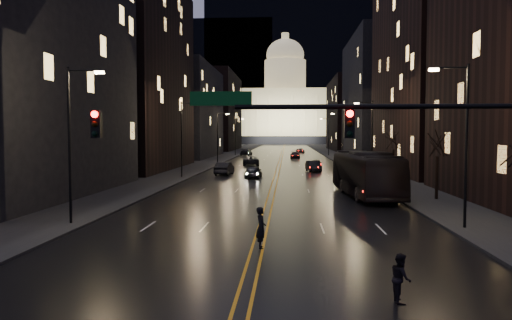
% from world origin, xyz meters
% --- Properties ---
extents(ground, '(900.00, 900.00, 0.00)m').
position_xyz_m(ground, '(0.00, 0.00, 0.00)').
color(ground, black).
rests_on(ground, ground).
extents(road, '(20.00, 320.00, 0.02)m').
position_xyz_m(road, '(0.00, 130.00, 0.01)').
color(road, black).
rests_on(road, ground).
extents(sidewalk_left, '(8.00, 320.00, 0.16)m').
position_xyz_m(sidewalk_left, '(-14.00, 130.00, 0.08)').
color(sidewalk_left, black).
rests_on(sidewalk_left, ground).
extents(sidewalk_right, '(8.00, 320.00, 0.16)m').
position_xyz_m(sidewalk_right, '(14.00, 130.00, 0.08)').
color(sidewalk_right, black).
rests_on(sidewalk_right, ground).
extents(center_line, '(0.62, 320.00, 0.01)m').
position_xyz_m(center_line, '(0.00, 130.00, 0.03)').
color(center_line, orange).
rests_on(center_line, road).
extents(building_left_near, '(12.00, 28.00, 22.00)m').
position_xyz_m(building_left_near, '(-21.00, 22.00, 11.00)').
color(building_left_near, black).
rests_on(building_left_near, ground).
extents(building_left_mid, '(12.00, 30.00, 28.00)m').
position_xyz_m(building_left_mid, '(-21.00, 54.00, 14.00)').
color(building_left_mid, black).
rests_on(building_left_mid, ground).
extents(building_left_far, '(12.00, 34.00, 20.00)m').
position_xyz_m(building_left_far, '(-21.00, 92.00, 10.00)').
color(building_left_far, black).
rests_on(building_left_far, ground).
extents(building_left_dist, '(12.00, 40.00, 24.00)m').
position_xyz_m(building_left_dist, '(-21.00, 140.00, 12.00)').
color(building_left_dist, black).
rests_on(building_left_dist, ground).
extents(building_right_tall, '(12.00, 30.00, 38.00)m').
position_xyz_m(building_right_tall, '(21.00, 50.00, 19.00)').
color(building_right_tall, black).
rests_on(building_right_tall, ground).
extents(building_right_mid, '(12.00, 34.00, 26.00)m').
position_xyz_m(building_right_mid, '(21.00, 92.00, 13.00)').
color(building_right_mid, black).
rests_on(building_right_mid, ground).
extents(building_right_dist, '(12.00, 40.00, 22.00)m').
position_xyz_m(building_right_dist, '(21.00, 140.00, 11.00)').
color(building_right_dist, black).
rests_on(building_right_dist, ground).
extents(mountain_ridge, '(520.00, 60.00, 130.00)m').
position_xyz_m(mountain_ridge, '(40.00, 380.00, 65.00)').
color(mountain_ridge, black).
rests_on(mountain_ridge, ground).
extents(capitol, '(90.00, 50.00, 58.50)m').
position_xyz_m(capitol, '(0.00, 250.00, 17.15)').
color(capitol, black).
rests_on(capitol, ground).
extents(traffic_signal, '(17.29, 0.45, 7.00)m').
position_xyz_m(traffic_signal, '(5.91, -0.00, 5.10)').
color(traffic_signal, black).
rests_on(traffic_signal, ground).
extents(streetlamp_right_near, '(2.13, 0.25, 9.00)m').
position_xyz_m(streetlamp_right_near, '(10.81, 10.00, 5.08)').
color(streetlamp_right_near, black).
rests_on(streetlamp_right_near, ground).
extents(streetlamp_left_near, '(2.13, 0.25, 9.00)m').
position_xyz_m(streetlamp_left_near, '(-10.81, 10.00, 5.08)').
color(streetlamp_left_near, black).
rests_on(streetlamp_left_near, ground).
extents(streetlamp_right_mid, '(2.13, 0.25, 9.00)m').
position_xyz_m(streetlamp_right_mid, '(10.81, 40.00, 5.08)').
color(streetlamp_right_mid, black).
rests_on(streetlamp_right_mid, ground).
extents(streetlamp_left_mid, '(2.13, 0.25, 9.00)m').
position_xyz_m(streetlamp_left_mid, '(-10.81, 40.00, 5.08)').
color(streetlamp_left_mid, black).
rests_on(streetlamp_left_mid, ground).
extents(streetlamp_right_far, '(2.13, 0.25, 9.00)m').
position_xyz_m(streetlamp_right_far, '(10.81, 70.00, 5.08)').
color(streetlamp_right_far, black).
rests_on(streetlamp_right_far, ground).
extents(streetlamp_left_far, '(2.13, 0.25, 9.00)m').
position_xyz_m(streetlamp_left_far, '(-10.81, 70.00, 5.08)').
color(streetlamp_left_far, black).
rests_on(streetlamp_left_far, ground).
extents(streetlamp_right_dist, '(2.13, 0.25, 9.00)m').
position_xyz_m(streetlamp_right_dist, '(10.81, 100.00, 5.08)').
color(streetlamp_right_dist, black).
rests_on(streetlamp_right_dist, ground).
extents(streetlamp_left_dist, '(2.13, 0.25, 9.00)m').
position_xyz_m(streetlamp_left_dist, '(-10.81, 100.00, 5.08)').
color(streetlamp_left_dist, black).
rests_on(streetlamp_left_dist, ground).
extents(tree_right_mid, '(2.40, 2.40, 6.65)m').
position_xyz_m(tree_right_mid, '(13.00, 22.00, 4.53)').
color(tree_right_mid, black).
rests_on(tree_right_mid, ground).
extents(tree_right_far, '(2.40, 2.40, 6.65)m').
position_xyz_m(tree_right_far, '(13.00, 38.00, 4.53)').
color(tree_right_far, black).
rests_on(tree_right_far, ground).
extents(bus, '(4.26, 13.80, 3.78)m').
position_xyz_m(bus, '(7.92, 24.60, 1.89)').
color(bus, black).
rests_on(bus, ground).
extents(oncoming_car_a, '(1.98, 4.43, 1.48)m').
position_xyz_m(oncoming_car_a, '(-2.65, 40.96, 0.74)').
color(oncoming_car_a, black).
rests_on(oncoming_car_a, ground).
extents(oncoming_car_b, '(2.10, 5.08, 1.64)m').
position_xyz_m(oncoming_car_b, '(-6.61, 45.21, 0.82)').
color(oncoming_car_b, black).
rests_on(oncoming_car_b, ground).
extents(oncoming_car_c, '(3.13, 5.85, 1.56)m').
position_xyz_m(oncoming_car_c, '(-4.69, 64.68, 0.78)').
color(oncoming_car_c, black).
rests_on(oncoming_car_c, ground).
extents(oncoming_car_d, '(2.83, 5.58, 1.55)m').
position_xyz_m(oncoming_car_d, '(-8.50, 101.43, 0.78)').
color(oncoming_car_d, black).
rests_on(oncoming_car_d, ground).
extents(receding_car_a, '(2.14, 4.71, 1.50)m').
position_xyz_m(receding_car_a, '(4.94, 51.45, 0.75)').
color(receding_car_a, black).
rests_on(receding_car_a, ground).
extents(receding_car_b, '(1.87, 4.24, 1.42)m').
position_xyz_m(receding_car_b, '(5.71, 57.76, 0.71)').
color(receding_car_b, black).
rests_on(receding_car_b, ground).
extents(receding_car_c, '(2.05, 5.01, 1.45)m').
position_xyz_m(receding_car_c, '(2.97, 86.86, 0.73)').
color(receding_car_c, black).
rests_on(receding_car_c, ground).
extents(receding_car_d, '(2.34, 4.78, 1.31)m').
position_xyz_m(receding_car_d, '(4.76, 116.82, 0.65)').
color(receding_car_d, black).
rests_on(receding_car_d, ground).
extents(pedestrian_a, '(0.56, 0.76, 1.92)m').
position_xyz_m(pedestrian_a, '(0.16, 5.00, 0.96)').
color(pedestrian_a, black).
rests_on(pedestrian_a, ground).
extents(pedestrian_b, '(0.41, 0.75, 1.54)m').
position_xyz_m(pedestrian_b, '(4.89, -2.00, 0.77)').
color(pedestrian_b, black).
rests_on(pedestrian_b, ground).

